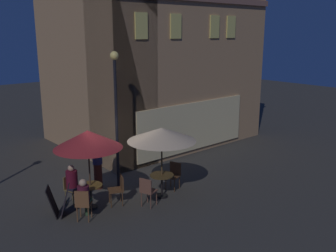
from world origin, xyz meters
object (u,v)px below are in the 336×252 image
(patio_umbrella_0, at_px, (88,140))
(menu_sandwich_board, at_px, (59,201))
(cafe_chair_3, at_px, (147,189))
(cafe_table_1, at_px, (162,180))
(patron_standing_2, at_px, (98,164))
(cafe_chair_1, at_px, (119,187))
(street_lamp_near_corner, at_px, (116,101))
(patron_seated_0, at_px, (84,196))
(patron_seated_1, at_px, (73,182))
(patio_umbrella_1, at_px, (162,135))
(cafe_table_0, at_px, (91,191))
(cafe_chair_4, at_px, (174,173))
(cafe_chair_0, at_px, (83,202))
(cafe_chair_2, at_px, (70,187))

(patio_umbrella_0, bearing_deg, menu_sandwich_board, 170.11)
(patio_umbrella_0, relative_size, cafe_chair_3, 2.60)
(cafe_table_1, bearing_deg, patron_standing_2, 121.34)
(patron_standing_2, bearing_deg, cafe_chair_1, 85.49)
(street_lamp_near_corner, distance_m, patron_seated_0, 3.40)
(patron_seated_1, bearing_deg, cafe_chair_3, 21.64)
(street_lamp_near_corner, bearing_deg, patio_umbrella_1, -70.96)
(cafe_table_0, xyz_separation_m, patio_umbrella_1, (2.16, -0.78, 1.56))
(patron_seated_0, bearing_deg, patron_standing_2, 3.70)
(patron_seated_0, bearing_deg, cafe_chair_1, -38.66)
(street_lamp_near_corner, bearing_deg, patron_standing_2, 154.49)
(cafe_table_0, relative_size, cafe_chair_4, 0.82)
(cafe_chair_0, height_order, cafe_chair_1, cafe_chair_0)
(cafe_chair_3, bearing_deg, cafe_table_0, 122.42)
(cafe_chair_0, bearing_deg, cafe_chair_4, -44.62)
(cafe_chair_1, xyz_separation_m, cafe_chair_2, (-1.08, 1.08, -0.03))
(cafe_chair_1, height_order, patron_seated_1, patron_seated_1)
(patron_seated_0, distance_m, patron_standing_2, 2.23)
(street_lamp_near_corner, relative_size, cafe_table_0, 6.17)
(cafe_chair_2, relative_size, cafe_chair_4, 0.97)
(cafe_chair_1, bearing_deg, menu_sandwich_board, 7.15)
(cafe_chair_0, height_order, cafe_chair_2, cafe_chair_0)
(patio_umbrella_0, xyz_separation_m, cafe_chair_2, (-0.30, 0.74, -1.64))
(cafe_chair_3, bearing_deg, patio_umbrella_0, 122.42)
(cafe_chair_1, relative_size, patron_standing_2, 0.53)
(cafe_table_0, distance_m, cafe_chair_2, 0.80)
(patio_umbrella_1, relative_size, cafe_chair_4, 2.54)
(street_lamp_near_corner, relative_size, patron_seated_1, 3.65)
(cafe_chair_0, xyz_separation_m, patron_seated_1, (0.34, 1.22, 0.14))
(cafe_chair_1, xyz_separation_m, patron_standing_2, (0.18, 1.53, 0.32))
(cafe_chair_1, height_order, patron_seated_0, patron_seated_0)
(patron_seated_0, bearing_deg, patron_seated_1, 32.39)
(patron_seated_1, bearing_deg, cafe_table_1, 38.09)
(cafe_table_1, distance_m, cafe_chair_0, 2.75)
(menu_sandwich_board, xyz_separation_m, cafe_chair_0, (0.38, -0.77, 0.12))
(cafe_chair_0, distance_m, patron_standing_2, 2.39)
(patron_seated_0, bearing_deg, cafe_chair_3, -63.05)
(patio_umbrella_1, xyz_separation_m, cafe_chair_1, (-1.38, 0.44, -1.53))
(menu_sandwich_board, bearing_deg, cafe_chair_2, 71.46)
(cafe_chair_4, bearing_deg, patron_seated_0, -19.06)
(cafe_table_0, height_order, cafe_chair_0, cafe_chair_0)
(cafe_chair_1, bearing_deg, patron_seated_0, 30.40)
(patio_umbrella_1, relative_size, patron_seated_0, 1.88)
(cafe_chair_2, bearing_deg, cafe_chair_4, 46.61)
(patio_umbrella_1, xyz_separation_m, patron_seated_0, (-2.65, 0.28, -1.40))
(cafe_chair_0, xyz_separation_m, patron_standing_2, (1.55, 1.79, 0.31))
(cafe_chair_2, relative_size, patron_seated_0, 0.71)
(cafe_table_0, bearing_deg, cafe_chair_2, 111.77)
(cafe_chair_3, relative_size, patron_standing_2, 0.54)
(street_lamp_near_corner, distance_m, patron_seated_1, 2.95)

